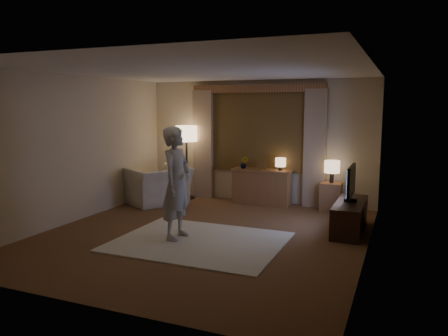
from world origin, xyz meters
The scene contains 13 objects.
room centered at (0.00, 0.50, 1.33)m, with size 5.04×5.54×2.64m.
rug centered at (0.11, -0.38, 0.01)m, with size 2.50×2.00×0.02m, color beige.
sideboard centered at (0.18, 2.50, 0.35)m, with size 1.20×0.40×0.70m, color brown.
picture_frame centered at (0.18, 2.50, 0.80)m, with size 0.16×0.02×0.20m, color brown.
plant centered at (-0.22, 2.50, 0.85)m, with size 0.17×0.13×0.30m, color #999999.
table_lamp_sideboard centered at (0.58, 2.50, 0.90)m, with size 0.22×0.22×0.30m.
floor_lamp centered at (-1.54, 2.40, 1.37)m, with size 0.47×0.47×1.63m.
armchair centered at (-1.86, 1.68, 0.39)m, with size 1.20×1.05×0.78m, color beige.
side_table centered at (1.63, 2.45, 0.28)m, with size 0.40×0.40×0.56m, color brown.
table_lamp_side centered at (1.63, 2.45, 0.87)m, with size 0.30×0.30×0.44m.
tv_stand centered at (2.15, 1.10, 0.25)m, with size 0.45×1.40×0.50m, color black.
tv centered at (2.15, 1.10, 0.83)m, with size 0.20×0.83×0.60m.
person centered at (-0.28, -0.36, 0.89)m, with size 0.63×0.41×1.73m, color #B0ACA3.
Camera 1 is at (2.92, -6.17, 2.06)m, focal length 35.00 mm.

